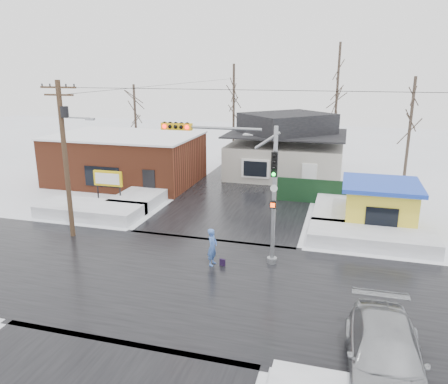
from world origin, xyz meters
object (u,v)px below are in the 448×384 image
(marquee_sign, at_px, (108,179))
(car, at_px, (385,357))
(kiosk, at_px, (380,205))
(traffic_signal, at_px, (243,175))
(utility_pole, at_px, (66,151))
(pedestrian, at_px, (212,247))

(marquee_sign, distance_m, car, 22.84)
(marquee_sign, xyz_separation_m, kiosk, (18.50, 0.50, -0.46))
(traffic_signal, relative_size, kiosk, 1.52)
(utility_pole, bearing_deg, pedestrian, -9.56)
(traffic_signal, distance_m, utility_pole, 10.39)
(traffic_signal, distance_m, car, 10.65)
(marquee_sign, bearing_deg, car, -38.37)
(traffic_signal, distance_m, kiosk, 10.43)
(car, bearing_deg, kiosk, 86.60)
(kiosk, height_order, car, kiosk)
(utility_pole, distance_m, marquee_sign, 6.87)
(traffic_signal, height_order, marquee_sign, traffic_signal)
(utility_pole, xyz_separation_m, marquee_sign, (-1.07, 5.99, -3.19))
(utility_pole, bearing_deg, traffic_signal, -2.95)
(pedestrian, bearing_deg, marquee_sign, 58.60)
(marquee_sign, bearing_deg, pedestrian, -36.56)
(marquee_sign, xyz_separation_m, car, (17.89, -14.16, -1.07))
(traffic_signal, height_order, car, traffic_signal)
(traffic_signal, relative_size, pedestrian, 3.64)
(traffic_signal, xyz_separation_m, utility_pole, (-10.36, 0.53, 0.57))
(pedestrian, bearing_deg, kiosk, -41.01)
(utility_pole, height_order, car, utility_pole)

